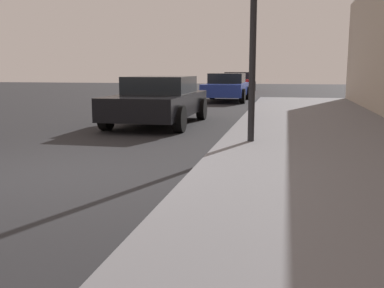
% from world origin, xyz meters
% --- Properties ---
extents(ground_plane, '(80.00, 80.00, 0.00)m').
position_xyz_m(ground_plane, '(0.00, 0.00, 0.00)').
color(ground_plane, '#232326').
extents(sidewalk, '(4.00, 32.00, 0.15)m').
position_xyz_m(sidewalk, '(4.00, 0.00, 0.07)').
color(sidewalk, slate).
rests_on(sidewalk, ground_plane).
extents(car_black, '(2.04, 4.36, 1.27)m').
position_xyz_m(car_black, '(-0.13, 6.01, 0.65)').
color(car_black, black).
rests_on(car_black, ground_plane).
extents(car_blue, '(1.96, 4.11, 1.27)m').
position_xyz_m(car_blue, '(0.48, 15.13, 0.64)').
color(car_blue, '#233899').
rests_on(car_blue, ground_plane).
extents(car_red, '(2.05, 4.58, 1.27)m').
position_xyz_m(car_red, '(0.12, 23.73, 0.65)').
color(car_red, red).
rests_on(car_red, ground_plane).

